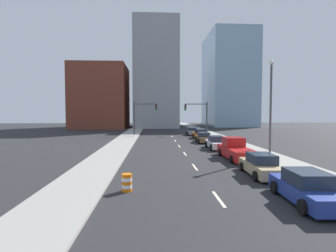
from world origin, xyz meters
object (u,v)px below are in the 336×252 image
object	(u,v)px
sedan_tan	(261,166)
pickup_truck_red	(236,150)
street_lamp	(271,102)
traffic_signal_right	(200,114)
sedan_gray	(192,131)
sedan_blue	(307,188)
sedan_orange	(201,134)
sedan_brown	(204,138)
traffic_barrel	(127,183)
traffic_signal_left	(141,114)
sedan_white	(216,143)

from	to	relation	value
sedan_tan	pickup_truck_red	distance (m)	6.48
sedan_tan	street_lamp	bearing A→B (deg)	63.99
traffic_signal_right	sedan_gray	distance (m)	3.67
sedan_blue	sedan_orange	distance (m)	30.30
street_lamp	sedan_brown	size ratio (longest dim) A/B	1.90
sedan_blue	sedan_orange	xyz separation A→B (m)	(0.45, 30.29, -0.01)
street_lamp	sedan_orange	world-z (taller)	street_lamp
traffic_barrel	sedan_orange	size ratio (longest dim) A/B	0.21
street_lamp	sedan_tan	xyz separation A→B (m)	(-3.73, -6.94, -4.55)
traffic_signal_left	traffic_signal_right	world-z (taller)	same
street_lamp	sedan_brown	distance (m)	13.84
traffic_barrel	sedan_tan	distance (m)	9.22
street_lamp	sedan_blue	size ratio (longest dim) A/B	1.92
sedan_gray	pickup_truck_red	bearing A→B (deg)	-86.57
traffic_barrel	traffic_signal_left	bearing A→B (deg)	91.47
traffic_signal_left	sedan_blue	bearing A→B (deg)	-75.22
traffic_barrel	sedan_orange	distance (m)	29.43
sedan_gray	sedan_blue	bearing A→B (deg)	-87.40
traffic_barrel	sedan_blue	bearing A→B (deg)	-14.93
sedan_blue	traffic_signal_right	bearing A→B (deg)	90.78
traffic_signal_right	street_lamp	world-z (taller)	street_lamp
traffic_barrel	street_lamp	world-z (taller)	street_lamp
traffic_signal_right	sedan_blue	bearing A→B (deg)	-92.21
traffic_barrel	sedan_blue	xyz separation A→B (m)	(8.65, -2.31, 0.22)
sedan_brown	traffic_signal_right	bearing A→B (deg)	84.91
traffic_barrel	sedan_gray	size ratio (longest dim) A/B	0.20
sedan_blue	traffic_signal_left	bearing A→B (deg)	107.77
traffic_signal_left	traffic_signal_right	distance (m)	10.90
sedan_blue	traffic_barrel	bearing A→B (deg)	168.06
traffic_barrel	sedan_tan	size ratio (longest dim) A/B	0.20
traffic_signal_right	sedan_orange	xyz separation A→B (m)	(-0.94, -5.75, -3.30)
sedan_orange	sedan_brown	bearing A→B (deg)	-98.72
street_lamp	sedan_blue	xyz separation A→B (m)	(-3.77, -12.30, -4.53)
traffic_signal_left	sedan_gray	distance (m)	10.09
traffic_signal_left	sedan_blue	size ratio (longest dim) A/B	1.30
street_lamp	sedan_white	size ratio (longest dim) A/B	1.92
traffic_signal_right	sedan_white	distance (m)	18.16
sedan_blue	sedan_orange	size ratio (longest dim) A/B	1.07
street_lamp	traffic_signal_left	bearing A→B (deg)	119.22
sedan_blue	sedan_tan	size ratio (longest dim) A/B	1.01
sedan_blue	sedan_white	world-z (taller)	sedan_blue
sedan_orange	sedan_gray	bearing A→B (deg)	91.25
traffic_barrel	sedan_gray	bearing A→B (deg)	75.92
sedan_blue	sedan_tan	bearing A→B (deg)	92.48
sedan_white	sedan_orange	xyz separation A→B (m)	(0.37, 12.06, -0.00)
street_lamp	sedan_blue	distance (m)	13.64
street_lamp	pickup_truck_red	size ratio (longest dim) A/B	1.47
sedan_tan	sedan_white	size ratio (longest dim) A/B	0.99
sedan_blue	sedan_white	bearing A→B (deg)	92.74
traffic_signal_left	sedan_orange	size ratio (longest dim) A/B	1.38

